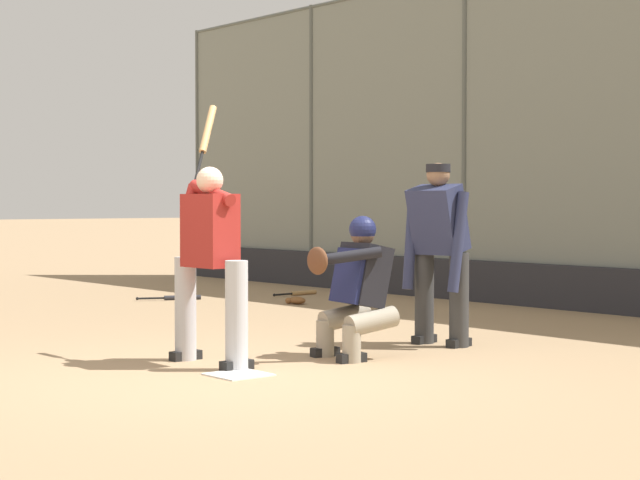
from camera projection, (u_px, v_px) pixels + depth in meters
name	position (u px, v px, depth m)	size (l,w,h in m)	color
ground_plane	(238.00, 375.00, 8.49)	(160.00, 160.00, 0.00)	#9E7F5B
home_plate_marker	(238.00, 374.00, 8.49)	(0.43, 0.43, 0.01)	white
bleachers_beyond	(540.00, 258.00, 17.27)	(14.26, 2.50, 1.48)	slate
batter_at_plate	(210.00, 257.00, 9.01)	(1.07, 0.61, 2.25)	#B7B7BC
catcher_behind_plate	(355.00, 284.00, 9.42)	(0.69, 0.83, 1.26)	gray
umpire_home	(439.00, 247.00, 10.24)	(0.71, 0.48, 1.75)	#333333
spare_bat_by_padding	(300.00, 293.00, 15.90)	(0.10, 0.84, 0.07)	black
spare_bat_third_base_side	(178.00, 298.00, 15.11)	(0.43, 0.85, 0.07)	black
fielding_glove_on_dirt	(296.00, 300.00, 14.49)	(0.29, 0.22, 0.10)	brown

